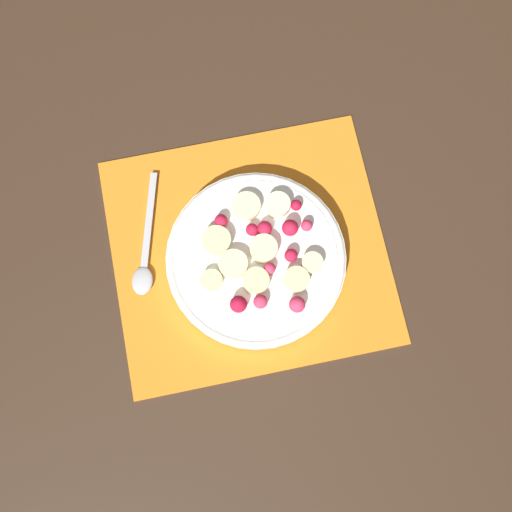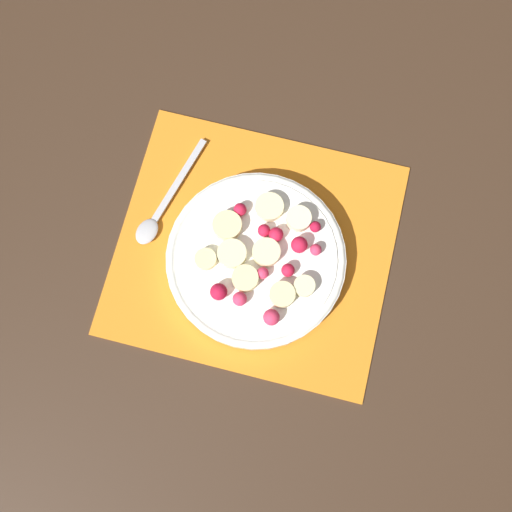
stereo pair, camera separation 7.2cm
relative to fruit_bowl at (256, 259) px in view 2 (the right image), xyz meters
name	(u,v)px [view 2 (the right image)]	position (x,y,z in m)	size (l,w,h in m)	color
ground_plane	(255,249)	(-0.01, 0.02, -0.02)	(3.00, 3.00, 0.00)	#382619
placemat	(255,248)	(-0.01, 0.02, -0.02)	(0.36, 0.33, 0.01)	orange
fruit_bowl	(256,259)	(0.00, 0.00, 0.00)	(0.23, 0.23, 0.05)	silver
spoon	(159,212)	(-0.14, 0.03, -0.01)	(0.06, 0.17, 0.01)	#B2B2B7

